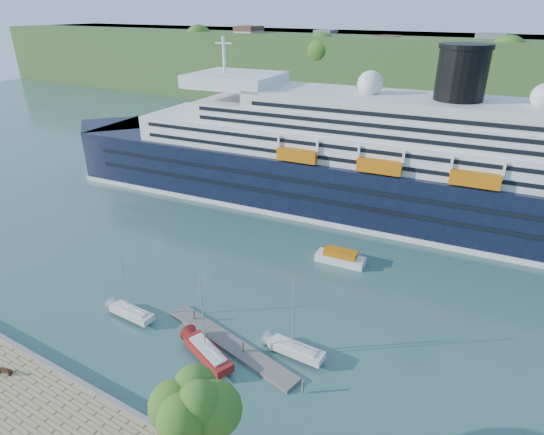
{
  "coord_description": "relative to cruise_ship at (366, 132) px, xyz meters",
  "views": [
    {
      "loc": [
        27.31,
        -18.36,
        32.66
      ],
      "look_at": [
        -1.22,
        30.0,
        6.5
      ],
      "focal_mm": 30.0,
      "sensor_mm": 36.0,
      "label": 1
    }
  ],
  "objects": [
    {
      "name": "quay_coping",
      "position": [
        -3.28,
        -52.84,
        -12.87
      ],
      "size": [
        220.0,
        0.5,
        0.3
      ],
      "primitive_type": "cube",
      "color": "slate",
      "rests_on": "promenade"
    },
    {
      "name": "sailboat_red",
      "position": [
        0.39,
        -43.59,
        -9.27
      ],
      "size": [
        7.59,
        4.56,
        9.49
      ],
      "primitive_type": null,
      "rotation": [
        0.0,
        0.0,
        -0.37
      ],
      "color": "maroon",
      "rests_on": "ground"
    },
    {
      "name": "floating_pontoon",
      "position": [
        0.88,
        -40.56,
        -13.82
      ],
      "size": [
        17.85,
        5.69,
        0.39
      ],
      "primitive_type": null,
      "rotation": [
        0.0,
        0.0,
        -0.2
      ],
      "color": "slate",
      "rests_on": "ground"
    },
    {
      "name": "cruise_ship",
      "position": [
        0.0,
        0.0,
        0.0
      ],
      "size": [
        126.04,
        30.22,
        28.04
      ],
      "primitive_type": null,
      "rotation": [
        0.0,
        0.0,
        0.1
      ],
      "color": "black",
      "rests_on": "ground"
    },
    {
      "name": "ground",
      "position": [
        -3.28,
        -52.64,
        -14.02
      ],
      "size": [
        400.0,
        400.0,
        0.0
      ],
      "primitive_type": "plane",
      "color": "#2F554E",
      "rests_on": "ground"
    },
    {
      "name": "sailboat_white_near",
      "position": [
        -11.39,
        -42.58,
        -10.0
      ],
      "size": [
        6.25,
        1.81,
        8.05
      ],
      "primitive_type": null,
      "rotation": [
        0.0,
        0.0,
        -0.01
      ],
      "color": "silver",
      "rests_on": "ground"
    },
    {
      "name": "tender_launch",
      "position": [
        4.25,
        -18.69,
        -13.06
      ],
      "size": [
        7.09,
        2.95,
        1.91
      ],
      "primitive_type": null,
      "rotation": [
        0.0,
        0.0,
        0.09
      ],
      "color": "#C6670B",
      "rests_on": "ground"
    },
    {
      "name": "sailboat_white_far",
      "position": [
        7.75,
        -38.53,
        -9.81
      ],
      "size": [
        6.53,
        1.84,
        8.43
      ],
      "primitive_type": null,
      "rotation": [
        0.0,
        0.0,
        -0.0
      ],
      "color": "silver",
      "rests_on": "ground"
    },
    {
      "name": "park_bench",
      "position": [
        -14.46,
        -55.59,
        -12.56
      ],
      "size": [
        1.53,
        0.94,
        0.91
      ],
      "primitive_type": null,
      "rotation": [
        0.0,
        0.0,
        0.26
      ],
      "color": "#431F13",
      "rests_on": "promenade"
    },
    {
      "name": "far_hillside",
      "position": [
        -3.28,
        92.36,
        -2.02
      ],
      "size": [
        400.0,
        50.0,
        24.0
      ],
      "primitive_type": "cube",
      "color": "#365923",
      "rests_on": "ground"
    },
    {
      "name": "promenade_tree",
      "position": [
        8.11,
        -54.59,
        -7.73
      ],
      "size": [
        6.39,
        6.39,
        10.58
      ],
      "primitive_type": null,
      "color": "#2F5616",
      "rests_on": "promenade"
    }
  ]
}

